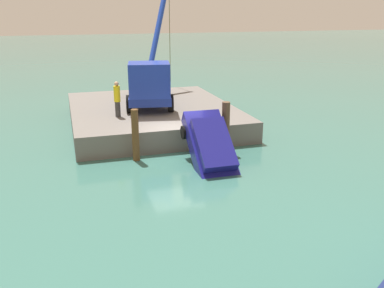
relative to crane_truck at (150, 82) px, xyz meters
name	(u,v)px	position (x,y,z in m)	size (l,w,h in m)	color
ground	(175,152)	(5.39, 0.05, -2.59)	(200.00, 200.00, 0.00)	#386B60
dock	(152,115)	(-0.04, 0.05, -2.02)	(11.05, 9.36, 1.14)	slate
crane_truck	(150,82)	(0.00, 0.00, 0.00)	(9.60, 4.84, 7.93)	navy
dock_worker	(117,99)	(2.06, -2.21, -0.47)	(0.34, 0.34, 1.90)	#383838
salvaged_car	(213,153)	(7.86, 1.13, -1.94)	(4.15, 1.99, 3.37)	navy
piling_near	(135,135)	(6.00, -1.94, -1.39)	(0.33, 0.33, 2.41)	brown
piling_mid	(226,128)	(6.15, 2.40, -1.34)	(0.38, 0.38, 2.50)	brown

